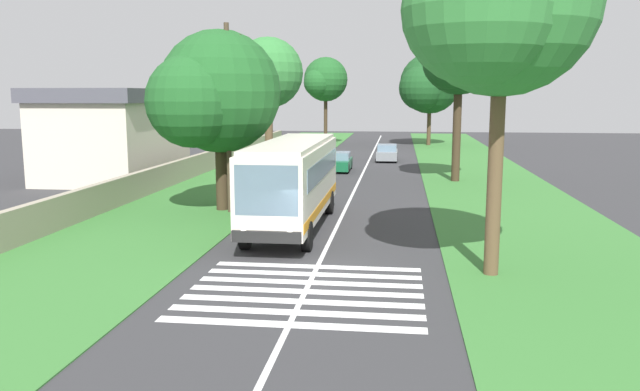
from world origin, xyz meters
TOP-DOWN VIEW (x-y plane):
  - ground at (0.00, 0.00)m, footprint 160.00×160.00m
  - grass_verge_left at (15.00, 8.20)m, footprint 120.00×8.00m
  - grass_verge_right at (15.00, -8.20)m, footprint 120.00×8.00m
  - centre_line at (15.00, 0.00)m, footprint 110.00×0.16m
  - coach_bus at (6.74, 1.80)m, footprint 11.16×2.62m
  - zebra_crossing at (-1.96, 0.00)m, footprint 5.85×6.80m
  - trailing_car_0 at (27.51, 1.87)m, footprint 4.30×1.78m
  - trailing_car_1 at (35.37, -1.56)m, footprint 4.30×1.78m
  - roadside_tree_left_0 at (10.36, 6.22)m, footprint 7.17×5.99m
  - roadside_tree_left_1 at (52.48, 5.92)m, footprint 5.98×4.95m
  - roadside_tree_left_2 at (21.57, 6.09)m, footprint 5.30×4.58m
  - roadside_tree_right_0 at (22.52, -6.15)m, footprint 5.64×4.74m
  - roadside_tree_right_1 at (53.18, -5.64)m, footprint 8.54×6.80m
  - roadside_tree_right_2 at (0.36, -5.36)m, footprint 7.06×5.84m
  - utility_pole at (9.92, 5.45)m, footprint 0.24×1.40m
  - roadside_wall at (20.00, 11.60)m, footprint 70.00×0.40m
  - roadside_building at (21.52, 16.57)m, footprint 11.73×7.21m

SIDE VIEW (x-z plane):
  - ground at x=0.00m, z-range 0.00..0.00m
  - zebra_crossing at x=-1.96m, z-range 0.00..0.01m
  - centre_line at x=15.00m, z-range 0.00..0.01m
  - grass_verge_left at x=15.00m, z-range 0.00..0.04m
  - grass_verge_right at x=15.00m, z-range 0.00..0.04m
  - trailing_car_0 at x=27.51m, z-range -0.05..1.38m
  - trailing_car_1 at x=35.37m, z-range -0.05..1.38m
  - roadside_wall at x=20.00m, z-range 0.04..1.46m
  - coach_bus at x=6.74m, z-range 0.28..4.01m
  - roadside_building at x=21.52m, z-range 0.06..6.10m
  - utility_pole at x=9.92m, z-range 0.19..9.10m
  - roadside_tree_left_0 at x=10.36m, z-range 1.27..9.97m
  - roadside_tree_right_1 at x=53.18m, z-range 1.58..11.79m
  - roadside_tree_left_2 at x=21.57m, z-range 2.26..11.59m
  - roadside_tree_left_1 at x=52.48m, z-range 2.32..12.14m
  - roadside_tree_right_0 at x=22.52m, z-range 2.66..12.99m
  - roadside_tree_right_2 at x=0.36m, z-range 2.61..13.83m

